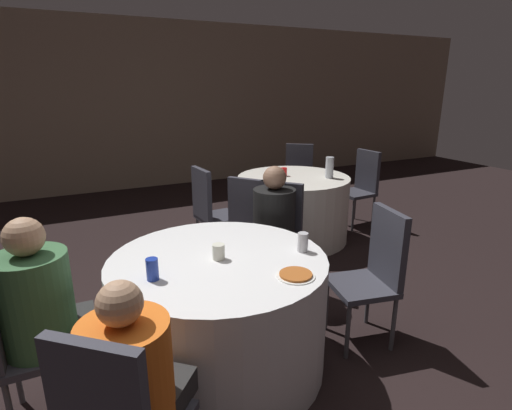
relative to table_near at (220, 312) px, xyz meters
The scene contains 20 objects.
ground_plane 0.45m from the table_near, 147.81° to the right, with size 16.00×16.00×0.00m, color black.
wall_back 5.12m from the table_near, 92.35° to the left, with size 16.00×0.06×2.80m.
table_near is the anchor object (origin of this frame).
table_far 2.33m from the table_near, 47.54° to the left, with size 1.28×1.28×0.75m.
chair_near_west 1.10m from the table_near, behind, with size 0.41×0.40×0.96m.
chair_near_east 1.10m from the table_near, 11.52° to the right, with size 0.47×0.47×0.96m.
chair_near_northeast 1.10m from the table_near, 41.31° to the left, with size 0.56×0.56×0.96m.
chair_far_northeast 3.39m from the table_near, 49.81° to the left, with size 0.56×0.56×0.96m.
chair_far_southwest 1.31m from the table_near, 55.53° to the left, with size 0.56×0.56×0.96m.
chair_far_west 1.71m from the table_near, 72.38° to the left, with size 0.44×0.44×0.96m.
chair_far_east 3.18m from the table_near, 33.98° to the left, with size 0.43×0.42×0.96m.
person_black_shirt 0.94m from the table_near, 41.31° to the left, with size 0.49×0.48×1.13m.
person_orange_shirt 0.93m from the table_near, 131.28° to the right, with size 0.48×0.49×1.08m.
person_green_jacket 0.95m from the table_near, behind, with size 0.52×0.36×1.15m.
pizza_plate_near 0.64m from the table_near, 54.25° to the right, with size 0.21×0.21×0.02m.
soda_can_blue 0.61m from the table_near, 165.12° to the right, with size 0.07×0.07×0.12m.
soda_can_silver 0.69m from the table_near, 14.94° to the right, with size 0.07×0.07×0.12m.
cup_near 0.42m from the table_near, 94.71° to the right, with size 0.07×0.07×0.09m.
bottle_far 2.46m from the table_near, 38.10° to the left, with size 0.09×0.09×0.24m.
cup_far 2.38m from the table_near, 50.42° to the left, with size 0.07×0.07×0.09m.
Camera 1 is at (-0.56, -1.97, 1.75)m, focal length 28.00 mm.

